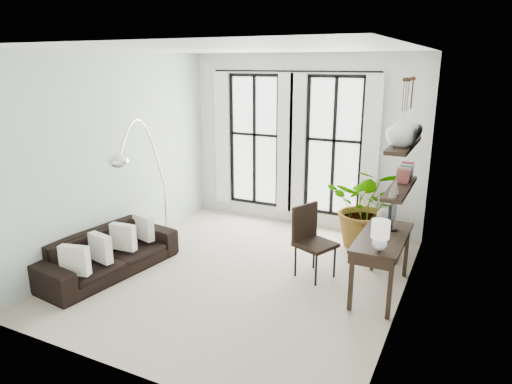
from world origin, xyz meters
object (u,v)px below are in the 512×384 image
Objects in this scene: arc_lamp at (142,150)px; desk at (382,241)px; buddha at (383,239)px; plant at (367,207)px; desk_chair at (311,236)px; sofa at (108,253)px.

desk is at bearing 4.82° from arc_lamp.
desk reaches higher than buddha.
desk is 1.60× the size of buddha.
plant is at bearing 108.98° from desk.
plant is 1.34× the size of desk_chair.
desk is at bearing 14.61° from desk_chair.
plant reaches higher than sofa.
arc_lamp is at bearing -158.04° from buddha.
buddha is at bearing -52.68° from plant.
arc_lamp is at bearing 0.08° from sofa.
buddha is at bearing 98.67° from desk.
desk is (3.74, 1.10, 0.45)m from sofa.
buddha is (3.48, 1.40, -1.37)m from arc_lamp.
desk reaches higher than sofa.
sofa is 1.51× the size of plant.
desk is 0.63× the size of arc_lamp.
buddha is (3.58, 2.19, 0.06)m from sofa.
plant is 3.78m from arc_lamp.
desk_chair is 1.30m from buddha.
desk reaches higher than desk_chair.
plant is at bearing 127.32° from buddha.
sofa is at bearing -97.32° from arc_lamp.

